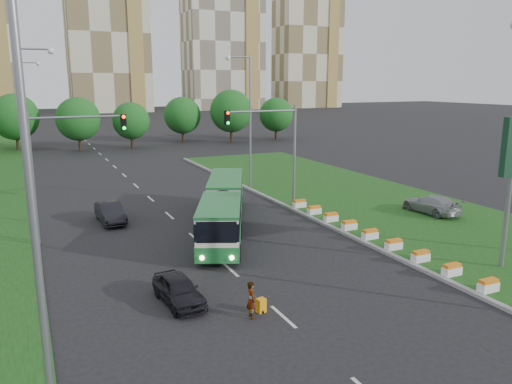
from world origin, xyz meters
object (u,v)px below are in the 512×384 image
traffic_mast_left (60,155)px  car_median (431,204)px  car_left_far (110,213)px  pedestrian (251,300)px  shopping_trolley (261,305)px  traffic_mast_median (276,141)px  car_left_near (179,290)px  articulated_bus (219,207)px

traffic_mast_left → car_median: size_ratio=1.72×
car_left_far → pedestrian: size_ratio=2.67×
shopping_trolley → car_median: bearing=14.4°
traffic_mast_median → car_left_near: 17.79m
articulated_bus → car_median: 15.90m
traffic_mast_left → car_left_near: bearing=-72.3°
car_median → articulated_bus: bearing=-15.2°
traffic_mast_left → shopping_trolley: size_ratio=12.85×
shopping_trolley → traffic_mast_left: bearing=103.1°
car_left_far → shopping_trolley: (3.58, -17.15, -0.40)m
traffic_mast_left → shopping_trolley: traffic_mast_left is taller
shopping_trolley → pedestrian: bearing=-167.0°
traffic_mast_left → car_left_far: (3.14, 2.94, -4.65)m
traffic_mast_left → articulated_bus: traffic_mast_left is taller
car_left_far → articulated_bus: bearing=-39.5°
traffic_mast_left → car_left_far: traffic_mast_left is taller
traffic_mast_left → car_left_near: 13.29m
traffic_mast_median → pedestrian: (-9.03, -15.49, -4.55)m
articulated_bus → car_left_near: 11.56m
car_left_near → traffic_mast_left: bearing=102.8°
articulated_bus → car_left_near: size_ratio=4.07×
traffic_mast_left → car_left_near: (3.78, -11.84, -4.72)m
car_left_near → car_median: size_ratio=0.80×
car_left_far → car_median: size_ratio=0.92×
car_left_far → car_left_near: bearing=-90.2°
car_median → pedestrian: 21.19m
pedestrian → shopping_trolley: size_ratio=2.57×
traffic_mast_left → articulated_bus: size_ratio=0.53×
traffic_mast_median → car_median: (9.92, -6.01, -4.52)m
car_median → car_left_far: bearing=-23.6°
articulated_bus → car_median: articulated_bus is taller
traffic_mast_median → articulated_bus: bearing=-153.3°
articulated_bus → car_left_far: size_ratio=3.55×
car_median → car_left_near: bearing=14.0°
car_median → pedestrian: size_ratio=2.91×
car_left_far → car_median: (21.94, -7.95, 0.12)m
car_median → shopping_trolley: size_ratio=7.49×
car_left_near → car_left_far: 14.79m
car_left_near → car_left_far: size_ratio=0.87×
car_left_near → pedestrian: (2.35, -2.65, 0.17)m
traffic_mast_left → car_median: (25.08, -5.01, -4.52)m
traffic_mast_median → pedestrian: bearing=-120.2°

